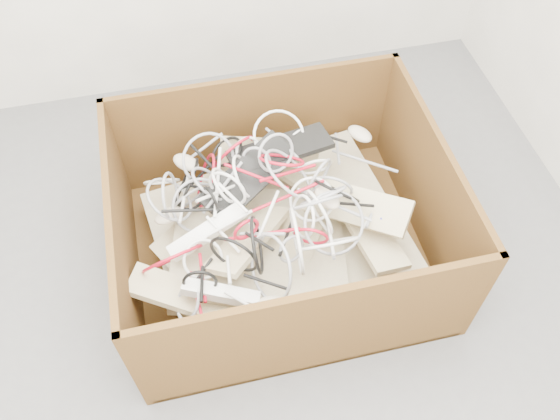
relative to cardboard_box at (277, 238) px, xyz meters
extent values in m
plane|color=#555558|center=(-0.13, -0.30, -0.14)|extent=(3.00, 3.00, 0.00)
cube|color=#422910|center=(0.02, 0.00, -0.13)|extent=(1.23, 1.03, 0.03)
cube|color=#422910|center=(0.02, 0.50, 0.14)|extent=(1.23, 0.02, 0.56)
cube|color=#422910|center=(0.02, -0.50, 0.14)|extent=(1.23, 0.03, 0.56)
cube|color=#422910|center=(0.62, 0.00, 0.14)|extent=(0.02, 0.98, 0.56)
cube|color=#422910|center=(-0.59, 0.00, 0.14)|extent=(0.03, 0.98, 0.56)
cube|color=#BCB48B|center=(0.02, 0.02, -0.06)|extent=(1.08, 0.93, 0.20)
cube|color=#BCB48B|center=(-0.09, -0.05, 0.02)|extent=(0.77, 0.69, 0.21)
cube|color=beige|center=(-0.30, 0.09, 0.06)|extent=(0.43, 0.33, 0.13)
cube|color=beige|center=(0.19, 0.20, 0.08)|extent=(0.39, 0.39, 0.14)
cube|color=beige|center=(0.02, -0.15, 0.05)|extent=(0.34, 0.43, 0.06)
cube|color=beige|center=(-0.39, -0.24, 0.11)|extent=(0.42, 0.30, 0.18)
cube|color=beige|center=(0.34, -0.12, 0.11)|extent=(0.20, 0.42, 0.09)
cube|color=beige|center=(0.04, 0.30, 0.16)|extent=(0.43, 0.14, 0.20)
cube|color=beige|center=(-0.13, -0.08, 0.16)|extent=(0.38, 0.39, 0.16)
cube|color=beige|center=(0.30, -0.06, 0.20)|extent=(0.39, 0.38, 0.16)
cube|color=black|center=(0.07, 0.23, 0.27)|extent=(0.43, 0.21, 0.05)
cube|color=black|center=(-0.08, 0.12, 0.27)|extent=(0.42, 0.35, 0.12)
ellipsoid|color=beige|center=(-0.41, 0.08, 0.17)|extent=(0.13, 0.10, 0.04)
ellipsoid|color=beige|center=(0.43, 0.31, 0.20)|extent=(0.12, 0.14, 0.04)
ellipsoid|color=beige|center=(-0.11, -0.37, 0.16)|extent=(0.12, 0.08, 0.04)
ellipsoid|color=beige|center=(0.17, -0.08, 0.31)|extent=(0.11, 0.13, 0.04)
ellipsoid|color=beige|center=(-0.31, 0.26, 0.25)|extent=(0.13, 0.13, 0.04)
cube|color=white|center=(-0.28, -0.06, 0.22)|extent=(0.31, 0.15, 0.13)
cube|color=white|center=(-0.27, -0.30, 0.18)|extent=(0.28, 0.14, 0.09)
cube|color=#0B0BAA|center=(0.39, -0.15, 0.21)|extent=(0.06, 0.06, 0.03)
torus|color=#AF0C20|center=(-0.24, 0.20, 0.20)|extent=(0.14, 0.31, 0.29)
torus|color=gray|center=(0.03, 0.15, 0.34)|extent=(0.17, 0.12, 0.18)
torus|color=#AF0C20|center=(-0.41, -0.11, 0.17)|extent=(0.33, 0.19, 0.29)
torus|color=silver|center=(-0.31, -0.17, 0.21)|extent=(0.21, 0.16, 0.16)
torus|color=gray|center=(-0.04, 0.17, 0.29)|extent=(0.14, 0.10, 0.13)
torus|color=gray|center=(-0.39, 0.12, 0.22)|extent=(0.22, 0.28, 0.18)
torus|color=black|center=(0.22, -0.04, 0.30)|extent=(0.22, 0.18, 0.20)
torus|color=silver|center=(-0.10, 0.12, 0.28)|extent=(0.11, 0.25, 0.23)
torus|color=black|center=(-0.20, -0.22, 0.27)|extent=(0.17, 0.14, 0.21)
torus|color=gray|center=(-0.22, 0.22, 0.29)|extent=(0.25, 0.15, 0.24)
torus|color=black|center=(-0.32, 0.14, 0.18)|extent=(0.16, 0.06, 0.15)
torus|color=black|center=(-0.24, 0.02, 0.30)|extent=(0.06, 0.13, 0.14)
torus|color=gray|center=(-0.10, -0.10, 0.24)|extent=(0.07, 0.13, 0.12)
torus|color=gray|center=(-0.38, 0.11, 0.25)|extent=(0.08, 0.24, 0.25)
torus|color=#AF0C20|center=(0.05, 0.11, 0.34)|extent=(0.24, 0.20, 0.16)
torus|color=silver|center=(0.08, 0.30, 0.28)|extent=(0.25, 0.21, 0.15)
torus|color=silver|center=(0.16, 0.28, 0.20)|extent=(0.21, 0.13, 0.23)
torus|color=black|center=(-0.33, -0.27, 0.22)|extent=(0.17, 0.04, 0.17)
torus|color=gray|center=(0.16, -0.07, 0.31)|extent=(0.21, 0.13, 0.19)
torus|color=gray|center=(-0.09, -0.28, 0.25)|extent=(0.16, 0.34, 0.31)
torus|color=silver|center=(0.07, -0.12, 0.28)|extent=(0.09, 0.23, 0.22)
torus|color=#AF0C20|center=(0.08, -0.19, 0.26)|extent=(0.13, 0.09, 0.14)
torus|color=gray|center=(0.22, 0.03, 0.23)|extent=(0.21, 0.11, 0.22)
torus|color=gray|center=(-0.23, 0.12, 0.27)|extent=(0.16, 0.22, 0.18)
torus|color=gray|center=(-0.28, 0.08, 0.20)|extent=(0.29, 0.20, 0.24)
torus|color=#AF0C20|center=(-0.14, -0.15, 0.32)|extent=(0.13, 0.05, 0.14)
torus|color=black|center=(-0.12, -0.21, 0.30)|extent=(0.07, 0.23, 0.24)
torus|color=silver|center=(-0.41, 0.25, 0.17)|extent=(0.16, 0.11, 0.13)
torus|color=silver|center=(-0.18, 0.08, 0.30)|extent=(0.11, 0.20, 0.18)
torus|color=silver|center=(-0.17, 0.05, 0.31)|extent=(0.16, 0.13, 0.20)
torus|color=black|center=(-0.14, 0.28, 0.25)|extent=(0.14, 0.15, 0.08)
torus|color=gray|center=(0.14, -0.07, 0.29)|extent=(0.30, 0.18, 0.26)
torus|color=black|center=(-0.32, 0.21, 0.19)|extent=(0.18, 0.29, 0.25)
torus|color=silver|center=(0.18, 0.13, 0.25)|extent=(0.20, 0.08, 0.19)
torus|color=silver|center=(0.12, -0.04, 0.27)|extent=(0.24, 0.22, 0.12)
torus|color=silver|center=(0.02, -0.21, 0.28)|extent=(0.04, 0.34, 0.34)
torus|color=silver|center=(0.13, -0.11, 0.28)|extent=(0.08, 0.25, 0.26)
torus|color=gray|center=(-0.32, 0.15, 0.17)|extent=(0.20, 0.10, 0.19)
torus|color=gray|center=(0.18, 0.05, 0.28)|extent=(0.14, 0.15, 0.19)
torus|color=gray|center=(0.01, -0.21, 0.23)|extent=(0.15, 0.08, 0.15)
torus|color=gray|center=(-0.38, -0.30, 0.16)|extent=(0.12, 0.17, 0.13)
torus|color=gray|center=(0.17, -0.18, 0.30)|extent=(0.24, 0.21, 0.19)
torus|color=silver|center=(0.13, -0.23, 0.24)|extent=(0.28, 0.17, 0.24)
torus|color=silver|center=(-0.05, 0.25, 0.27)|extent=(0.16, 0.12, 0.12)
torus|color=gray|center=(0.06, 0.06, 0.32)|extent=(0.24, 0.32, 0.23)
torus|color=#AF0C20|center=(-0.11, 0.29, 0.23)|extent=(0.25, 0.14, 0.25)
cylinder|color=black|center=(-0.11, -0.19, 0.29)|extent=(0.09, 0.10, 0.01)
cylinder|color=gray|center=(-0.22, 0.33, 0.25)|extent=(0.16, 0.09, 0.06)
cylinder|color=silver|center=(-0.05, -0.09, 0.30)|extent=(0.12, 0.16, 0.06)
cylinder|color=black|center=(-0.11, -0.31, 0.22)|extent=(0.15, 0.10, 0.03)
cylinder|color=silver|center=(-0.22, -0.10, 0.24)|extent=(0.11, 0.15, 0.07)
cylinder|color=black|center=(0.24, -0.10, 0.29)|extent=(0.22, 0.04, 0.08)
cylinder|color=black|center=(0.00, -0.16, 0.23)|extent=(0.10, 0.17, 0.05)
cylinder|color=gray|center=(-0.19, 0.07, 0.29)|extent=(0.19, 0.16, 0.08)
cylinder|color=silver|center=(-0.20, 0.10, 0.30)|extent=(0.08, 0.29, 0.06)
cylinder|color=silver|center=(-0.19, -0.37, 0.20)|extent=(0.13, 0.11, 0.07)
cylinder|color=silver|center=(-0.34, 0.12, 0.22)|extent=(0.07, 0.26, 0.05)
cylinder|color=black|center=(0.29, 0.26, 0.25)|extent=(0.12, 0.05, 0.05)
cylinder|color=gray|center=(-0.09, -0.15, 0.27)|extent=(0.16, 0.07, 0.05)
cylinder|color=gray|center=(0.19, -0.10, 0.29)|extent=(0.24, 0.18, 0.05)
cylinder|color=black|center=(-0.22, 0.21, 0.28)|extent=(0.14, 0.23, 0.06)
cylinder|color=gray|center=(0.41, 0.18, 0.17)|extent=(0.23, 0.20, 0.04)
cylinder|color=black|center=(-0.32, -0.27, 0.22)|extent=(0.04, 0.14, 0.02)
cylinder|color=#AF0C20|center=(-0.09, -0.15, 0.27)|extent=(0.27, 0.08, 0.09)
cylinder|color=black|center=(-0.25, 0.25, 0.19)|extent=(0.16, 0.13, 0.05)
cylinder|color=silver|center=(-0.19, -0.08, 0.28)|extent=(0.18, 0.06, 0.06)
cylinder|color=silver|center=(-0.23, -0.24, 0.23)|extent=(0.03, 0.13, 0.05)
cylinder|color=#AF0C20|center=(-0.35, -0.29, 0.17)|extent=(0.03, 0.22, 0.03)
cylinder|color=#AF0C20|center=(-0.06, 0.08, 0.31)|extent=(0.22, 0.14, 0.06)
cylinder|color=silver|center=(-0.16, -0.01, 0.33)|extent=(0.09, 0.14, 0.05)
cylinder|color=black|center=(-0.33, -0.21, 0.19)|extent=(0.11, 0.11, 0.04)
cylinder|color=gray|center=(0.16, -0.18, 0.23)|extent=(0.06, 0.26, 0.08)
cylinder|color=silver|center=(0.34, -0.12, 0.21)|extent=(0.13, 0.12, 0.04)
cylinder|color=#AF0C20|center=(0.03, -0.03, 0.31)|extent=(0.29, 0.04, 0.08)
cylinder|color=#AF0C20|center=(0.05, 0.05, 0.34)|extent=(0.22, 0.07, 0.04)
cylinder|color=black|center=(-0.28, 0.00, 0.28)|extent=(0.28, 0.05, 0.04)
cylinder|color=gray|center=(0.32, 0.28, 0.17)|extent=(0.06, 0.20, 0.05)
cylinder|color=gray|center=(0.08, 0.26, 0.28)|extent=(0.09, 0.22, 0.05)
cylinder|color=silver|center=(0.15, -0.20, 0.26)|extent=(0.05, 0.20, 0.07)
cylinder|color=silver|center=(-0.21, 0.05, 0.30)|extent=(0.17, 0.11, 0.08)
cylinder|color=#AF0C20|center=(-0.32, -0.23, 0.19)|extent=(0.03, 0.20, 0.02)
camera|label=1|loc=(-0.29, -1.30, 1.97)|focal=37.52mm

